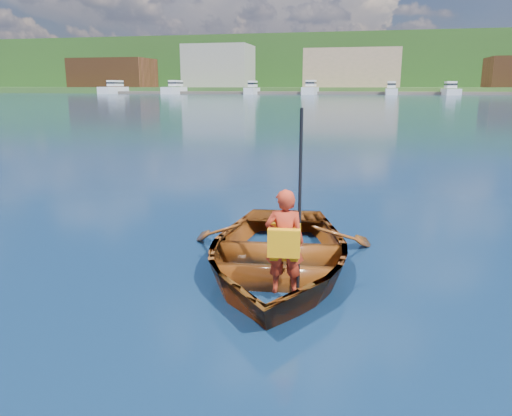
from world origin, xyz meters
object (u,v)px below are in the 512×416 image
(rowboat, at_px, (276,253))
(child_paddler, at_px, (285,241))
(dock, at_px, (378,93))
(marina_yachts, at_px, (306,89))

(rowboat, distance_m, child_paddler, 1.01)
(child_paddler, bearing_deg, rowboat, 105.86)
(child_paddler, relative_size, dock, 0.01)
(dock, bearing_deg, child_paddler, -91.07)
(rowboat, bearing_deg, marina_yachts, 96.99)
(rowboat, relative_size, marina_yachts, 0.03)
(dock, bearing_deg, marina_yachts, -167.18)
(rowboat, xyz_separation_m, child_paddler, (0.25, -0.88, 0.44))
(child_paddler, height_order, dock, child_paddler)
(dock, bearing_deg, rowboat, -91.18)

